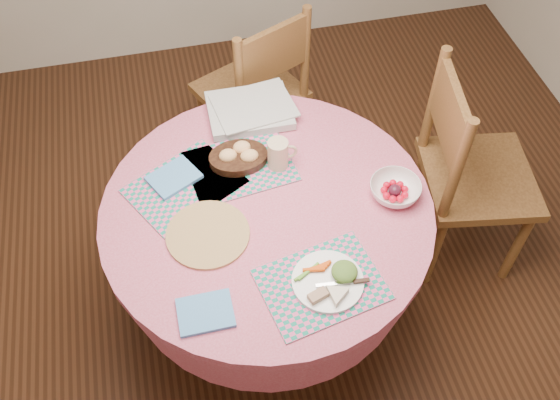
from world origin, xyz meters
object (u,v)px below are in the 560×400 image
at_px(latte_mug, 279,154).
at_px(fruit_bowl, 395,190).
at_px(wicker_trivet, 208,234).
at_px(chair_back, 256,90).
at_px(chair_right, 468,171).
at_px(dinner_plate, 331,281).
at_px(bread_bowl, 239,156).
at_px(dining_table, 268,238).

xyz_separation_m(latte_mug, fruit_bowl, (0.39, -0.24, -0.04)).
bearing_deg(wicker_trivet, chair_back, 69.20).
bearing_deg(wicker_trivet, latte_mug, 39.89).
height_order(wicker_trivet, latte_mug, latte_mug).
bearing_deg(chair_back, chair_right, 111.03).
relative_size(dinner_plate, latte_mug, 2.04).
xyz_separation_m(bread_bowl, fruit_bowl, (0.53, -0.30, -0.00)).
relative_size(chair_right, fruit_bowl, 4.21).
bearing_deg(latte_mug, dinner_plate, -85.02).
relative_size(dinner_plate, fruit_bowl, 1.00).
relative_size(bread_bowl, fruit_bowl, 0.92).
bearing_deg(wicker_trivet, bread_bowl, 61.66).
relative_size(chair_back, latte_mug, 8.05).
bearing_deg(dining_table, bread_bowl, 103.09).
xyz_separation_m(chair_back, fruit_bowl, (0.34, -0.95, 0.27)).
bearing_deg(chair_right, wicker_trivet, 110.65).
distance_m(chair_back, wicker_trivet, 1.08).
height_order(chair_right, bread_bowl, chair_right).
bearing_deg(dining_table, latte_mug, 65.11).
bearing_deg(bread_bowl, dining_table, -76.91).
xyz_separation_m(dinner_plate, fruit_bowl, (0.34, 0.32, 0.01)).
height_order(chair_right, chair_back, chair_right).
bearing_deg(dining_table, chair_right, 9.54).
bearing_deg(dinner_plate, chair_right, 33.97).
bearing_deg(chair_back, latte_mug, 60.99).
bearing_deg(dinner_plate, latte_mug, 94.98).
bearing_deg(chair_right, bread_bowl, 93.86).
relative_size(chair_right, dinner_plate, 4.20).
height_order(dining_table, chair_right, chair_right).
distance_m(chair_right, bread_bowl, 1.00).
height_order(dining_table, latte_mug, latte_mug).
xyz_separation_m(dining_table, fruit_bowl, (0.48, -0.05, 0.22)).
xyz_separation_m(chair_back, bread_bowl, (-0.20, -0.66, 0.27)).
height_order(chair_back, dinner_plate, chair_back).
relative_size(dining_table, bread_bowl, 5.39).
relative_size(dining_table, latte_mug, 10.13).
height_order(dinner_plate, fruit_bowl, fruit_bowl).
relative_size(dining_table, fruit_bowl, 4.97).
xyz_separation_m(chair_right, latte_mug, (-0.83, 0.04, 0.27)).
bearing_deg(dinner_plate, fruit_bowl, 43.32).
relative_size(chair_back, fruit_bowl, 3.95).
distance_m(chair_right, latte_mug, 0.87).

